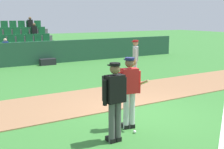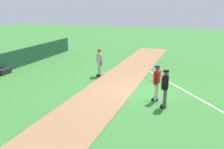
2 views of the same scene
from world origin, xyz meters
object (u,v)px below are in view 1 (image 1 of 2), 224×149
object	(u,v)px
umpire_home_plate	(114,98)
equipment_bag	(48,62)
runner_grey_jersey	(135,59)
batter_red_jersey	(129,90)
baseball	(135,132)

from	to	relation	value
umpire_home_plate	equipment_bag	size ratio (longest dim) A/B	1.96
umpire_home_plate	runner_grey_jersey	size ratio (longest dim) A/B	1.00
umpire_home_plate	equipment_bag	world-z (taller)	umpire_home_plate
batter_red_jersey	baseball	bearing A→B (deg)	-101.91
baseball	equipment_bag	world-z (taller)	equipment_bag
batter_red_jersey	equipment_bag	xyz separation A→B (m)	(1.53, 10.44, -0.79)
equipment_bag	umpire_home_plate	bearing A→B (deg)	-101.69
batter_red_jersey	umpire_home_plate	xyz separation A→B (m)	(-0.73, -0.49, 0.03)
batter_red_jersey	equipment_bag	size ratio (longest dim) A/B	1.96
baseball	equipment_bag	bearing A→B (deg)	81.54
runner_grey_jersey	baseball	xyz separation A→B (m)	(-3.26, -4.56, -0.93)
umpire_home_plate	baseball	distance (m)	1.18
batter_red_jersey	equipment_bag	world-z (taller)	batter_red_jersey
runner_grey_jersey	umpire_home_plate	bearing A→B (deg)	-129.71
umpire_home_plate	runner_grey_jersey	xyz separation A→B (m)	(3.92, 4.72, -0.04)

